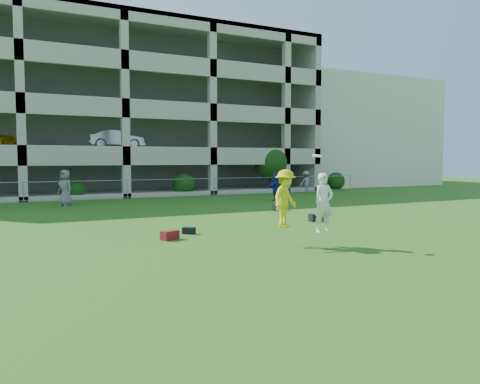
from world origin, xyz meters
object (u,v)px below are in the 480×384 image
bystander_f (306,182)px  parking_garage (100,115)px  crate_d (314,218)px  bystander_c (65,188)px  stucco_building (332,135)px  bystander_d (275,187)px  frisbee_contest (296,200)px

bystander_f → parking_garage: (-12.59, 10.28, 5.19)m
crate_d → parking_garage: bearing=100.0°
bystander_c → bystander_f: size_ratio=1.17×
stucco_building → crate_d: 30.55m
bystander_c → bystander_d: bystander_c is taller
crate_d → bystander_d: bearing=68.3°
bystander_c → crate_d: 13.80m
bystander_d → crate_d: bearing=30.2°
bystander_d → parking_garage: parking_garage is taller
bystander_c → bystander_d: 11.92m
crate_d → frisbee_contest: 5.61m
stucco_building → bystander_c: size_ratio=8.36×
bystander_d → bystander_f: bearing=-179.6°
bystander_d → crate_d: bystander_d is taller
parking_garage → bystander_d: bearing=-61.7°
bystander_c → crate_d: bearing=2.4°
bystander_f → parking_garage: 17.07m
bystander_f → bystander_d: bearing=35.7°
bystander_c → bystander_f: bystander_c is taller
stucco_building → crate_d: (-18.94, -23.48, -4.85)m
stucco_building → frisbee_contest: 35.84m
crate_d → parking_garage: size_ratio=0.01×
bystander_c → parking_garage: bearing=127.6°
bystander_d → bystander_f: size_ratio=1.00×
bystander_d → crate_d: 9.69m
bystander_f → frisbee_contest: (-12.11, -17.04, 0.51)m
bystander_f → crate_d: bystander_f is taller
bystander_c → parking_garage: 13.70m
crate_d → frisbee_contest: frisbee_contest is taller
frisbee_contest → parking_garage: (-0.48, 27.33, 4.68)m
stucco_building → bystander_d: (-15.35, -14.50, -4.18)m
bystander_d → bystander_f: bystander_d is taller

